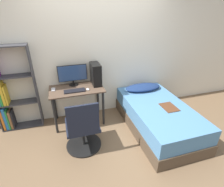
# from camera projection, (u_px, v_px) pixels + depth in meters

# --- Properties ---
(ground_plane) EXTENTS (14.00, 14.00, 0.00)m
(ground_plane) POSITION_uv_depth(u_px,v_px,m) (121.00, 152.00, 2.81)
(ground_plane) COLOR brown
(wall_back) EXTENTS (8.00, 0.05, 2.50)m
(wall_back) POSITION_uv_depth(u_px,v_px,m) (99.00, 55.00, 3.39)
(wall_back) COLOR silver
(wall_back) RESTS_ON ground_plane
(desk) EXTENTS (0.98, 0.57, 0.74)m
(desk) POSITION_uv_depth(u_px,v_px,m) (77.00, 94.00, 3.28)
(desk) COLOR brown
(desk) RESTS_ON ground_plane
(bookshelf) EXTENTS (0.72, 0.22, 1.55)m
(bookshelf) POSITION_uv_depth(u_px,v_px,m) (6.00, 93.00, 3.06)
(bookshelf) COLOR #38383D
(bookshelf) RESTS_ON ground_plane
(office_chair) EXTENTS (0.58, 0.58, 0.92)m
(office_chair) POSITION_uv_depth(u_px,v_px,m) (83.00, 131.00, 2.74)
(office_chair) COLOR black
(office_chair) RESTS_ON ground_plane
(bed) EXTENTS (1.02, 1.85, 0.50)m
(bed) POSITION_uv_depth(u_px,v_px,m) (157.00, 117.00, 3.26)
(bed) COLOR #4C3D2D
(bed) RESTS_ON ground_plane
(pillow) EXTENTS (0.77, 0.36, 0.11)m
(pillow) POSITION_uv_depth(u_px,v_px,m) (143.00, 87.00, 3.68)
(pillow) COLOR navy
(pillow) RESTS_ON bed
(magazine) EXTENTS (0.24, 0.32, 0.01)m
(magazine) POSITION_uv_depth(u_px,v_px,m) (169.00, 107.00, 3.07)
(magazine) COLOR #56331E
(magazine) RESTS_ON bed
(monitor) EXTENTS (0.54, 0.18, 0.39)m
(monitor) POSITION_uv_depth(u_px,v_px,m) (73.00, 74.00, 3.27)
(monitor) COLOR black
(monitor) RESTS_ON desk
(keyboard) EXTENTS (0.37, 0.15, 0.02)m
(keyboard) POSITION_uv_depth(u_px,v_px,m) (75.00, 91.00, 3.11)
(keyboard) COLOR black
(keyboard) RESTS_ON desk
(pc_tower) EXTENTS (0.16, 0.35, 0.41)m
(pc_tower) POSITION_uv_depth(u_px,v_px,m) (96.00, 74.00, 3.31)
(pc_tower) COLOR black
(pc_tower) RESTS_ON desk
(mouse) EXTENTS (0.06, 0.09, 0.02)m
(mouse) POSITION_uv_depth(u_px,v_px,m) (88.00, 89.00, 3.17)
(mouse) COLOR silver
(mouse) RESTS_ON desk
(phone) EXTENTS (0.07, 0.14, 0.01)m
(phone) POSITION_uv_depth(u_px,v_px,m) (53.00, 89.00, 3.17)
(phone) COLOR #B7B7BC
(phone) RESTS_ON desk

